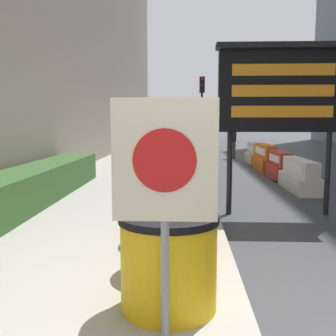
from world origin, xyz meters
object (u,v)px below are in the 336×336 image
at_px(warning_sign, 165,175).
at_px(traffic_cone_mid, 254,151).
at_px(jersey_barrier_white, 300,177).
at_px(barrel_drum_back, 172,209).
at_px(traffic_cone_near, 281,172).
at_px(jersey_barrier_red_striped, 280,167).
at_px(jersey_barrier_cream, 255,155).
at_px(jersey_barrier_orange_far, 265,159).
at_px(pedestrian_worker, 233,138).
at_px(barrel_drum_foreground, 169,261).
at_px(message_board, 281,90).
at_px(traffic_light_near_curb, 202,98).
at_px(barrel_drum_middle, 177,229).

xyz_separation_m(warning_sign, traffic_cone_mid, (3.40, 16.12, -1.05)).
bearing_deg(jersey_barrier_white, barrel_drum_back, -123.17).
bearing_deg(traffic_cone_near, jersey_barrier_red_striped, 79.00).
height_order(jersey_barrier_red_striped, jersey_barrier_cream, jersey_barrier_cream).
relative_size(warning_sign, traffic_cone_near, 2.88).
xyz_separation_m(barrel_drum_back, traffic_cone_near, (2.92, 6.10, -0.26)).
height_order(jersey_barrier_red_striped, traffic_cone_near, jersey_barrier_red_striped).
xyz_separation_m(barrel_drum_back, jersey_barrier_orange_far, (3.06, 8.98, -0.16)).
bearing_deg(traffic_cone_mid, jersey_barrier_white, -92.46).
xyz_separation_m(traffic_cone_near, pedestrian_worker, (-0.53, 7.10, 0.66)).
relative_size(jersey_barrier_white, traffic_cone_near, 3.36).
bearing_deg(barrel_drum_foreground, message_board, 65.49).
height_order(barrel_drum_back, pedestrian_worker, pedestrian_worker).
xyz_separation_m(message_board, jersey_barrier_red_striped, (1.16, 4.74, -1.93)).
distance_m(jersey_barrier_cream, traffic_light_near_curb, 6.19).
xyz_separation_m(barrel_drum_foreground, barrel_drum_middle, (0.05, 1.00, 0.00)).
relative_size(warning_sign, traffic_light_near_curb, 0.42).
height_order(jersey_barrier_white, traffic_light_near_curb, traffic_light_near_curb).
relative_size(message_board, traffic_cone_near, 5.13).
distance_m(message_board, jersey_barrier_orange_far, 7.25).
relative_size(barrel_drum_foreground, jersey_barrier_red_striped, 0.52).
height_order(traffic_cone_mid, traffic_light_near_curb, traffic_light_near_curb).
xyz_separation_m(barrel_drum_middle, barrel_drum_back, (-0.09, 1.00, 0.00)).
distance_m(traffic_cone_mid, pedestrian_worker, 1.29).
relative_size(jersey_barrier_white, jersey_barrier_orange_far, 0.93).
bearing_deg(barrel_drum_middle, traffic_cone_mid, 77.05).
distance_m(barrel_drum_back, pedestrian_worker, 13.42).
bearing_deg(barrel_drum_back, barrel_drum_middle, -84.79).
distance_m(warning_sign, message_board, 5.07).
height_order(message_board, jersey_barrier_white, message_board).
xyz_separation_m(traffic_cone_near, traffic_light_near_curb, (-1.84, 10.25, 2.67)).
bearing_deg(barrel_drum_foreground, traffic_cone_mid, 77.70).
xyz_separation_m(barrel_drum_back, traffic_light_near_curb, (1.08, 16.34, 2.41)).
height_order(barrel_drum_back, message_board, message_board).
xyz_separation_m(barrel_drum_middle, message_board, (1.81, 3.08, 1.73)).
bearing_deg(barrel_drum_middle, warning_sign, -91.92).
bearing_deg(pedestrian_worker, jersey_barrier_orange_far, 28.62).
xyz_separation_m(barrel_drum_back, jersey_barrier_cream, (3.06, 11.09, -0.19)).
xyz_separation_m(message_board, traffic_cone_near, (1.02, 4.02, -1.99)).
relative_size(barrel_drum_back, warning_sign, 0.48).
bearing_deg(jersey_barrier_white, barrel_drum_foreground, -114.28).
bearing_deg(jersey_barrier_cream, traffic_cone_near, -91.60).
relative_size(warning_sign, message_board, 0.56).
relative_size(barrel_drum_middle, warning_sign, 0.48).
bearing_deg(traffic_light_near_curb, barrel_drum_back, -93.78).
distance_m(barrel_drum_foreground, jersey_barrier_cream, 13.44).
relative_size(barrel_drum_back, jersey_barrier_white, 0.42).
bearing_deg(jersey_barrier_white, message_board, -113.91).
relative_size(warning_sign, jersey_barrier_red_striped, 1.07).
bearing_deg(traffic_cone_near, traffic_cone_mid, 86.02).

